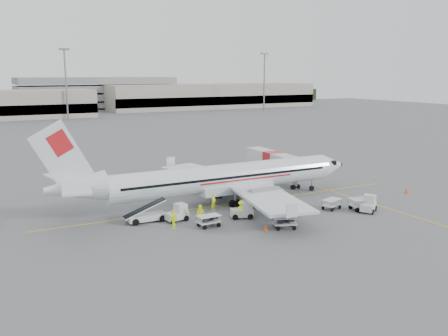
# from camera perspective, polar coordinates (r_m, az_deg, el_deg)

# --- Properties ---
(ground) EXTENTS (360.00, 360.00, 0.00)m
(ground) POSITION_cam_1_polar(r_m,az_deg,el_deg) (56.70, 0.96, -4.11)
(ground) COLOR #56595B
(stripe_lead) EXTENTS (44.00, 0.20, 0.01)m
(stripe_lead) POSITION_cam_1_polar(r_m,az_deg,el_deg) (56.70, 0.96, -4.10)
(stripe_lead) COLOR yellow
(stripe_lead) RESTS_ON ground
(stripe_cross) EXTENTS (0.20, 20.00, 0.01)m
(stripe_cross) POSITION_cam_1_polar(r_m,az_deg,el_deg) (58.81, 16.91, -4.04)
(stripe_cross) COLOR yellow
(stripe_cross) RESTS_ON ground
(terminal_east) EXTENTS (90.00, 26.00, 10.00)m
(terminal_east) POSITION_cam_1_polar(r_m,az_deg,el_deg) (215.95, -1.59, 8.25)
(terminal_east) COLOR gray
(terminal_east) RESTS_ON ground
(parking_garage) EXTENTS (62.00, 24.00, 14.00)m
(parking_garage) POSITION_cam_1_polar(r_m,az_deg,el_deg) (214.31, -14.38, 8.44)
(parking_garage) COLOR slate
(parking_garage) RESTS_ON ground
(treeline) EXTENTS (300.00, 3.00, 6.00)m
(treeline) POSITION_cam_1_polar(r_m,az_deg,el_deg) (224.73, -21.51, 7.10)
(treeline) COLOR black
(treeline) RESTS_ON ground
(mast_center) EXTENTS (3.20, 1.20, 22.00)m
(mast_center) POSITION_cam_1_polar(r_m,az_deg,el_deg) (168.88, -17.60, 9.08)
(mast_center) COLOR slate
(mast_center) RESTS_ON ground
(mast_east) EXTENTS (3.20, 1.20, 22.00)m
(mast_east) POSITION_cam_1_polar(r_m,az_deg,el_deg) (197.24, 4.62, 9.72)
(mast_east) COLOR slate
(mast_east) RESTS_ON ground
(aircraft) EXTENTS (36.58, 28.72, 10.06)m
(aircraft) POSITION_cam_1_polar(r_m,az_deg,el_deg) (56.15, 0.21, 1.00)
(aircraft) COLOR silver
(aircraft) RESTS_ON ground
(jet_bridge) EXTENTS (3.55, 15.40, 4.01)m
(jet_bridge) POSITION_cam_1_polar(r_m,az_deg,el_deg) (68.60, 5.62, 0.18)
(jet_bridge) COLOR silver
(jet_bridge) RESTS_ON ground
(belt_loader) EXTENTS (5.13, 1.99, 2.76)m
(belt_loader) POSITION_cam_1_polar(r_m,az_deg,el_deg) (50.25, -8.86, -4.57)
(belt_loader) COLOR silver
(belt_loader) RESTS_ON ground
(tug_fore) EXTENTS (2.61, 2.34, 1.75)m
(tug_fore) POSITION_cam_1_polar(r_m,az_deg,el_deg) (55.42, 16.17, -3.96)
(tug_fore) COLOR silver
(tug_fore) RESTS_ON ground
(tug_mid) EXTENTS (2.60, 2.04, 1.76)m
(tug_mid) POSITION_cam_1_polar(r_m,az_deg,el_deg) (51.08, 2.06, -4.77)
(tug_mid) COLOR silver
(tug_mid) RESTS_ON ground
(tug_aft) EXTENTS (2.40, 1.63, 1.71)m
(tug_aft) POSITION_cam_1_polar(r_m,az_deg,el_deg) (50.28, -5.46, -5.10)
(tug_aft) COLOR silver
(tug_aft) RESTS_ON ground
(cart_loaded_a) EXTENTS (2.53, 2.02, 1.15)m
(cart_loaded_a) POSITION_cam_1_polar(r_m,az_deg,el_deg) (48.04, 6.97, -6.24)
(cart_loaded_a) COLOR silver
(cart_loaded_a) RESTS_ON ground
(cart_loaded_b) EXTENTS (2.27, 1.42, 1.15)m
(cart_loaded_b) POSITION_cam_1_polar(r_m,az_deg,el_deg) (48.27, -1.76, -6.08)
(cart_loaded_b) COLOR silver
(cart_loaded_b) RESTS_ON ground
(cart_empty_a) EXTENTS (2.48, 1.90, 1.14)m
(cart_empty_a) POSITION_cam_1_polar(r_m,az_deg,el_deg) (55.56, 12.19, -4.06)
(cart_empty_a) COLOR silver
(cart_empty_a) RESTS_ON ground
(cart_empty_b) EXTENTS (2.76, 1.93, 1.32)m
(cart_empty_b) POSITION_cam_1_polar(r_m,az_deg,el_deg) (56.00, 15.41, -4.00)
(cart_empty_b) COLOR silver
(cart_empty_b) RESTS_ON ground
(cone_nose) EXTENTS (0.43, 0.43, 0.71)m
(cone_nose) POSITION_cam_1_polar(r_m,az_deg,el_deg) (65.50, 20.15, -2.43)
(cone_nose) COLOR #F8450A
(cone_nose) RESTS_ON ground
(cone_port) EXTENTS (0.37, 0.37, 0.60)m
(cone_port) POSITION_cam_1_polar(r_m,az_deg,el_deg) (74.00, -1.99, -0.34)
(cone_port) COLOR #F8450A
(cone_port) RESTS_ON ground
(cone_stbd) EXTENTS (0.41, 0.41, 0.67)m
(cone_stbd) POSITION_cam_1_polar(r_m,az_deg,el_deg) (47.32, 4.78, -6.77)
(cone_stbd) COLOR #F8450A
(cone_stbd) RESTS_ON ground
(crew_a) EXTENTS (0.79, 0.69, 1.83)m
(crew_a) POSITION_cam_1_polar(r_m,az_deg,el_deg) (53.75, -1.21, -3.94)
(crew_a) COLOR #D2E314
(crew_a) RESTS_ON ground
(crew_b) EXTENTS (1.08, 1.10, 1.79)m
(crew_b) POSITION_cam_1_polar(r_m,az_deg,el_deg) (49.57, -2.69, -5.25)
(crew_b) COLOR #D2E314
(crew_b) RESTS_ON ground
(crew_c) EXTENTS (1.30, 1.35, 1.84)m
(crew_c) POSITION_cam_1_polar(r_m,az_deg,el_deg) (50.96, 1.98, -4.76)
(crew_c) COLOR #D2E314
(crew_c) RESTS_ON ground
(crew_d) EXTENTS (1.16, 1.02, 1.88)m
(crew_d) POSITION_cam_1_polar(r_m,az_deg,el_deg) (47.81, -5.78, -5.84)
(crew_d) COLOR #D2E314
(crew_d) RESTS_ON ground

